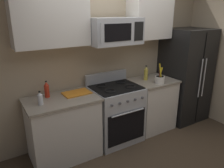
{
  "coord_description": "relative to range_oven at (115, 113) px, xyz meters",
  "views": [
    {
      "loc": [
        -1.74,
        -2.1,
        2.05
      ],
      "look_at": [
        -0.15,
        0.5,
        1.03
      ],
      "focal_mm": 35.17,
      "sensor_mm": 36.0,
      "label": 1
    }
  ],
  "objects": [
    {
      "name": "utensil_crock",
      "position": [
        0.74,
        -0.2,
        0.51
      ],
      "size": [
        0.16,
        0.16,
        0.34
      ],
      "color": "white",
      "rests_on": "counter_right"
    },
    {
      "name": "counter_left",
      "position": [
        -0.88,
        -0.0,
        -0.02
      ],
      "size": [
        0.99,
        0.64,
        0.91
      ],
      "color": "silver",
      "rests_on": "ground"
    },
    {
      "name": "upper_cabinets_right",
      "position": [
        0.77,
        0.17,
        1.51
      ],
      "size": [
        0.74,
        0.34,
        0.78
      ],
      "color": "silver"
    },
    {
      "name": "bottle_oil",
      "position": [
        0.66,
        0.07,
        0.55
      ],
      "size": [
        0.07,
        0.07,
        0.25
      ],
      "color": "gold",
      "rests_on": "counter_right"
    },
    {
      "name": "bottle_hot_sauce",
      "position": [
        -1.03,
        0.16,
        0.54
      ],
      "size": [
        0.07,
        0.07,
        0.24
      ],
      "color": "red",
      "rests_on": "counter_left"
    },
    {
      "name": "refrigerator",
      "position": [
        1.57,
        -0.02,
        0.4
      ],
      "size": [
        0.81,
        0.75,
        1.75
      ],
      "color": "black",
      "rests_on": "ground"
    },
    {
      "name": "microwave",
      "position": [
        -0.0,
        0.03,
        1.3
      ],
      "size": [
        0.78,
        0.44,
        0.38
      ],
      "color": "#B2B5BA"
    },
    {
      "name": "bottle_vinegar",
      "position": [
        -1.17,
        -0.05,
        0.52
      ],
      "size": [
        0.07,
        0.07,
        0.18
      ],
      "color": "silver",
      "rests_on": "counter_left"
    },
    {
      "name": "ground_plane",
      "position": [
        0.0,
        -0.63,
        -0.47
      ],
      "size": [
        16.0,
        16.0,
        0.0
      ],
      "primitive_type": "plane",
      "color": "#473828"
    },
    {
      "name": "range_oven",
      "position": [
        0.0,
        0.0,
        0.0
      ],
      "size": [
        0.76,
        0.68,
        1.09
      ],
      "color": "#B2B5BA",
      "rests_on": "ground"
    },
    {
      "name": "cutting_board",
      "position": [
        -0.62,
        0.07,
        0.44
      ],
      "size": [
        0.4,
        0.27,
        0.02
      ],
      "primitive_type": "cube",
      "rotation": [
        0.0,
        0.0,
        0.04
      ],
      "color": "orange",
      "rests_on": "counter_left"
    },
    {
      "name": "upper_cabinets_left",
      "position": [
        -0.89,
        0.17,
        1.51
      ],
      "size": [
        0.98,
        0.34,
        0.78
      ],
      "color": "silver"
    },
    {
      "name": "counter_right",
      "position": [
        0.77,
        -0.0,
        -0.02
      ],
      "size": [
        0.75,
        0.64,
        0.91
      ],
      "color": "silver",
      "rests_on": "ground"
    },
    {
      "name": "wall_back",
      "position": [
        0.0,
        0.39,
        0.83
      ],
      "size": [
        8.0,
        0.1,
        2.6
      ],
      "primitive_type": "cube",
      "color": "tan",
      "rests_on": "ground"
    }
  ]
}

